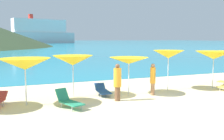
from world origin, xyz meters
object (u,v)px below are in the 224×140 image
Objects in this scene: umbrella_1 at (25,64)px; cruise_ship at (40,33)px; umbrella_5 at (214,55)px; beachgoer_0 at (153,78)px; lounge_chair_3 at (103,90)px; beachgoer_1 at (117,81)px; umbrella_4 at (168,54)px; umbrella_3 at (129,61)px; lounge_chair_2 at (69,100)px; umbrella_2 at (73,60)px.

cruise_ship is (23.41, 167.63, 5.10)m from umbrella_1.
umbrella_5 reaches higher than beachgoer_0.
beachgoer_1 is (0.19, -1.52, 0.69)m from lounge_chair_3.
umbrella_1 is 1.07× the size of umbrella_4.
lounge_chair_2 is at bearing -158.28° from umbrella_3.
beachgoer_1 is at bearing -11.17° from umbrella_1.
umbrella_5 is at bearing 0.93° from lounge_chair_3.
beachgoer_0 reaches higher than lounge_chair_3.
umbrella_4 is at bearing 6.76° from umbrella_3.
lounge_chair_3 is (2.27, 1.87, -0.07)m from lounge_chair_2.
beachgoer_1 is (-2.22, -0.43, 0.04)m from beachgoer_0.
umbrella_1 is 1.47× the size of beachgoer_0.
umbrella_5 reaches higher than lounge_chair_2.
umbrella_2 is 2.92m from umbrella_3.
cruise_ship is at bearing 83.81° from umbrella_3.
beachgoer_1 is (-3.84, -1.40, -1.13)m from umbrella_4.
umbrella_4 is at bearing -2.81° from umbrella_2.
beachgoer_0 is at bearing 107.07° from beachgoer_1.
cruise_ship is at bearing 90.03° from lounge_chair_3.
cruise_ship reaches higher than beachgoer_0.
umbrella_2 is 2.66m from lounge_chair_2.
umbrella_3 is 0.97× the size of umbrella_5.
umbrella_1 is 2.53m from lounge_chair_2.
lounge_chair_2 is at bearing -110.56° from cruise_ship.
lounge_chair_2 is at bearing -172.63° from umbrella_5.
umbrella_5 is 4.61m from beachgoer_0.
cruise_ship reaches higher than umbrella_3.
umbrella_1 is 5.25m from umbrella_3.
lounge_chair_2 is 0.91× the size of beachgoer_1.
umbrella_3 is 1.33× the size of lounge_chair_2.
umbrella_2 is 0.95× the size of umbrella_5.
umbrella_4 is (7.95, 0.59, 0.22)m from umbrella_1.
lounge_chair_3 is 1.68m from beachgoer_1.
umbrella_1 is 4.30m from lounge_chair_3.
umbrella_2 is 0.98× the size of umbrella_3.
umbrella_4 is 6.77m from lounge_chair_2.
umbrella_1 reaches higher than beachgoer_0.
lounge_chair_2 is 0.03× the size of cruise_ship.
beachgoer_1 is at bearing -76.38° from lounge_chair_3.
cruise_ship is (19.30, 168.44, 6.02)m from beachgoer_1.
umbrella_4 is (2.70, 0.32, 0.26)m from umbrella_3.
lounge_chair_3 is at bearing -5.67° from umbrella_2.
lounge_chair_3 is (-1.32, 0.44, -1.56)m from umbrella_3.
umbrella_3 is at bearing -11.73° from umbrella_2.
lounge_chair_2 is (-3.60, -1.43, -1.50)m from umbrella_3.
umbrella_2 is 1.19× the size of beachgoer_1.
beachgoer_0 is at bearing -3.49° from umbrella_1.
umbrella_1 reaches higher than beachgoer_1.
umbrella_1 is 0.05× the size of cruise_ship.
umbrella_2 reaches higher than lounge_chair_3.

